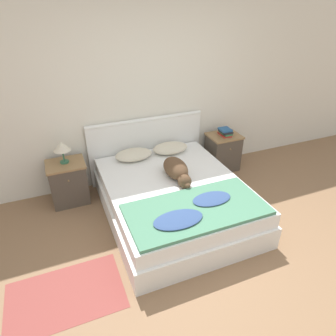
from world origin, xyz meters
name	(u,v)px	position (x,y,z in m)	size (l,w,h in m)	color
ground_plane	(220,272)	(0.00, 0.00, 0.00)	(16.00, 16.00, 0.00)	#896647
wall_back	(147,92)	(0.00, 2.13, 1.27)	(9.00, 0.06, 2.55)	silver
bed	(174,199)	(-0.06, 1.04, 0.23)	(1.63, 2.00, 0.47)	white
headboard	(147,147)	(-0.06, 2.06, 0.49)	(1.71, 0.06, 0.94)	white
nightstand_left	(69,182)	(-1.23, 1.83, 0.29)	(0.48, 0.41, 0.58)	#4C4238
nightstand_right	(223,152)	(1.11, 1.83, 0.29)	(0.48, 0.41, 0.58)	#4C4238
pillow_left	(134,155)	(-0.33, 1.82, 0.53)	(0.51, 0.34, 0.13)	beige
pillow_right	(170,148)	(0.21, 1.82, 0.53)	(0.51, 0.34, 0.13)	beige
quilt	(196,210)	(-0.07, 0.45, 0.49)	(1.47, 0.73, 0.07)	#4C8466
dog	(177,170)	(0.02, 1.14, 0.57)	(0.27, 0.68, 0.23)	brown
book_stack	(225,132)	(1.11, 1.81, 0.63)	(0.17, 0.23, 0.11)	#AD2D28
table_lamp	(62,147)	(-1.23, 1.85, 0.79)	(0.21, 0.21, 0.29)	#336B4C
rug	(66,295)	(-1.47, 0.30, 0.00)	(1.05, 0.69, 0.00)	#93423D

